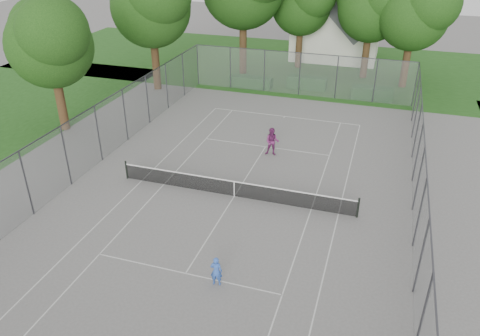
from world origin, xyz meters
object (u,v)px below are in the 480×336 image
(woman_player, at_px, (272,142))
(tennis_net, at_px, (234,188))
(girl_player, at_px, (216,271))
(house, at_px, (338,16))

(woman_player, bearing_deg, tennis_net, -102.65)
(girl_player, bearing_deg, tennis_net, -85.63)
(tennis_net, height_order, woman_player, woman_player)
(house, bearing_deg, girl_player, -89.66)
(house, distance_m, woman_player, 24.63)
(girl_player, xyz_separation_m, woman_player, (-0.78, 12.01, 0.22))
(tennis_net, xyz_separation_m, woman_player, (0.66, 5.42, 0.38))
(house, bearing_deg, woman_player, -91.32)
(tennis_net, bearing_deg, woman_player, 83.01)
(girl_player, distance_m, woman_player, 12.04)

